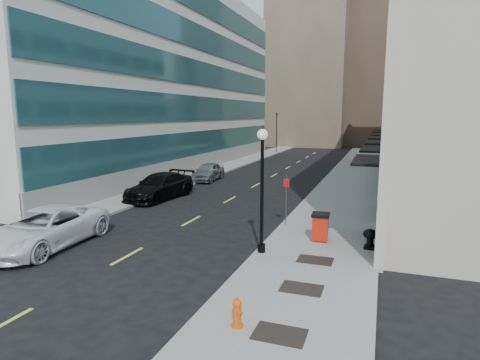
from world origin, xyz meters
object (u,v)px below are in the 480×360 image
Objects in this scene: car_silver_sedan at (208,172)px; fire_hydrant at (237,312)px; traffic_signal at (277,115)px; car_white_van at (45,228)px; lamppost at (262,180)px; trash_bin at (320,226)px; urn_planter at (370,237)px; car_black_pickup at (160,186)px; sign_post at (286,194)px.

fire_hydrant is at bearing -67.41° from car_silver_sedan.
car_silver_sedan is at bearing -88.51° from traffic_signal.
traffic_signal is at bearing 121.02° from fire_hydrant.
lamppost is at bearing 9.98° from car_white_van.
lamppost is (10.80, -44.00, -2.46)m from traffic_signal.
traffic_signal is 51.66m from fire_hydrant.
trash_bin is 2.25m from urn_planter.
sign_post is at bearing -16.85° from car_black_pickup.
lamppost reaches higher than car_silver_sedan.
traffic_signal is 8.30× the size of fire_hydrant.
trash_bin is 0.24× the size of lamppost.
trash_bin is at bearing 18.60° from car_white_van.
car_black_pickup is 7.04× the size of urn_planter.
traffic_signal is at bearing 83.04° from sign_post.
urn_planter is at bearing -51.92° from sign_post.
car_white_van is at bearing -166.73° from lamppost.
car_black_pickup is 18.46m from fire_hydrant.
fire_hydrant is at bearing -76.61° from traffic_signal.
car_white_van is (1.36, -46.23, -4.84)m from traffic_signal.
car_white_van is at bearing -162.87° from urn_planter.
trash_bin reaches higher than fire_hydrant.
traffic_signal reaches higher than car_black_pickup.
trash_bin is 3.09m from sign_post.
car_white_van is 4.89× the size of trash_bin.
car_silver_sedan is at bearing 106.61° from sign_post.
sign_post is 5.08m from urn_planter.
traffic_signal is 27.45m from car_silver_sedan.
sign_post reaches higher than urn_planter.
traffic_signal is 35.66m from car_black_pickup.
traffic_signal is 5.42× the size of trash_bin.
car_black_pickup is at bearing -88.86° from traffic_signal.
car_silver_sedan is at bearing 125.67° from trash_bin.
sign_post reaches higher than car_white_van.
fire_hydrant is (11.20, -14.68, -0.33)m from car_black_pickup.
traffic_signal reaches higher than urn_planter.
car_white_van reaches higher than trash_bin.
car_white_van reaches higher than urn_planter.
fire_hydrant is (11.20, -23.00, -0.24)m from car_silver_sedan.
traffic_signal is 1.49× the size of car_silver_sedan.
traffic_signal is at bearing 96.94° from car_black_pickup.
lamppost reaches higher than fire_hydrant.
traffic_signal is 46.50m from car_white_van.
traffic_signal is at bearing 88.39° from car_white_van.
lamppost reaches higher than car_black_pickup.
trash_bin is at bearing -53.48° from car_silver_sedan.
sign_post is (10.10, -12.54, 1.03)m from car_silver_sedan.
car_black_pickup is 2.32× the size of sign_post.
car_silver_sedan is 20.79m from urn_planter.
urn_planter is (13.74, 4.24, -0.20)m from car_white_van.
trash_bin is at bearing 169.67° from urn_planter.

